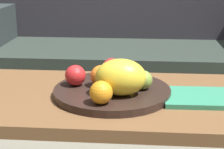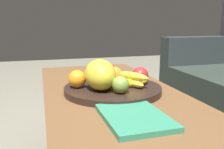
{
  "view_description": "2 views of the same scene",
  "coord_description": "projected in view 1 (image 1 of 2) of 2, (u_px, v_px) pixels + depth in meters",
  "views": [
    {
      "loc": [
        0.15,
        -1.19,
        0.9
      ],
      "look_at": [
        0.06,
        -0.0,
        0.53
      ],
      "focal_mm": 59.8,
      "sensor_mm": 36.0,
      "label": 1
    },
    {
      "loc": [
        1.01,
        -0.28,
        0.74
      ],
      "look_at": [
        0.06,
        -0.0,
        0.53
      ],
      "focal_mm": 39.91,
      "sensor_mm": 36.0,
      "label": 2
    }
  ],
  "objects": [
    {
      "name": "orange_left",
      "position": [
        101.0,
        92.0,
        1.12
      ],
      "size": [
        0.07,
        0.07,
        0.07
      ],
      "primitive_type": "sphere",
      "color": "orange",
      "rests_on": "fruit_bowl"
    },
    {
      "name": "apple_front",
      "position": [
        143.0,
        80.0,
        1.26
      ],
      "size": [
        0.07,
        0.07,
        0.07
      ],
      "primitive_type": "sphere",
      "color": "olive",
      "rests_on": "fruit_bowl"
    },
    {
      "name": "couch",
      "position": [
        121.0,
        58.0,
        2.33
      ],
      "size": [
        1.7,
        0.7,
        0.9
      ],
      "color": "#28322B",
      "rests_on": "ground_plane"
    },
    {
      "name": "melon_large_front",
      "position": [
        121.0,
        77.0,
        1.19
      ],
      "size": [
        0.17,
        0.12,
        0.12
      ],
      "primitive_type": "ellipsoid",
      "rotation": [
        0.0,
        0.0,
        0.02
      ],
      "color": "yellow",
      "rests_on": "fruit_bowl"
    },
    {
      "name": "apple_left",
      "position": [
        75.0,
        75.0,
        1.29
      ],
      "size": [
        0.07,
        0.07,
        0.07
      ],
      "primitive_type": "sphere",
      "color": "red",
      "rests_on": "fruit_bowl"
    },
    {
      "name": "fruit_bowl",
      "position": [
        112.0,
        92.0,
        1.27
      ],
      "size": [
        0.4,
        0.4,
        0.03
      ],
      "primitive_type": "cylinder",
      "color": "black",
      "rests_on": "coffee_table"
    },
    {
      "name": "banana_bunch",
      "position": [
        121.0,
        75.0,
        1.33
      ],
      "size": [
        0.16,
        0.15,
        0.06
      ],
      "color": "yellow",
      "rests_on": "fruit_bowl"
    },
    {
      "name": "orange_front",
      "position": [
        101.0,
        76.0,
        1.28
      ],
      "size": [
        0.07,
        0.07,
        0.07
      ],
      "primitive_type": "sphere",
      "color": "orange",
      "rests_on": "fruit_bowl"
    },
    {
      "name": "magazine",
      "position": [
        201.0,
        98.0,
        1.23
      ],
      "size": [
        0.25,
        0.19,
        0.02
      ],
      "primitive_type": "cube",
      "rotation": [
        0.0,
        0.0,
        0.02
      ],
      "color": "#338966",
      "rests_on": "coffee_table"
    },
    {
      "name": "coffee_table",
      "position": [
        96.0,
        108.0,
        1.3
      ],
      "size": [
        1.19,
        0.55,
        0.45
      ],
      "color": "brown",
      "rests_on": "ground_plane"
    },
    {
      "name": "apple_right",
      "position": [
        112.0,
        68.0,
        1.38
      ],
      "size": [
        0.07,
        0.07,
        0.07
      ],
      "primitive_type": "sphere",
      "color": "red",
      "rests_on": "fruit_bowl"
    }
  ]
}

